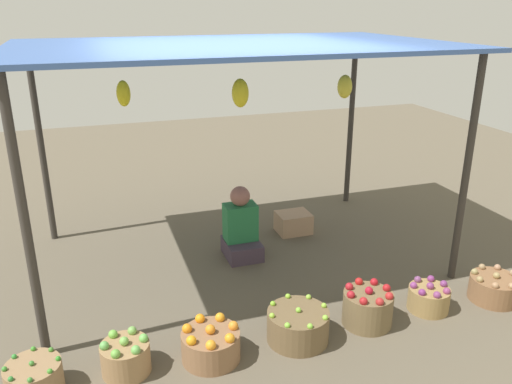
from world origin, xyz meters
TOP-DOWN VIEW (x-y plane):
  - ground_plane at (0.00, 0.00)m, footprint 14.00×14.00m
  - market_stall_structure at (0.00, -0.00)m, footprint 4.08×2.52m
  - vendor_person at (0.04, 0.01)m, footprint 0.36×0.44m
  - basket_green_chilies at (-1.94, -1.56)m, footprint 0.38×0.38m
  - basket_green_apples at (-1.32, -1.52)m, footprint 0.36×0.36m
  - basket_oranges at (-0.69, -1.57)m, footprint 0.45×0.45m
  - basket_limes at (0.04, -1.56)m, footprint 0.50×0.50m
  - basket_red_apples at (0.68, -1.54)m, footprint 0.42×0.42m
  - basket_purple_onions at (1.31, -1.53)m, footprint 0.36×0.36m
  - basket_potatoes at (1.98, -1.58)m, footprint 0.44×0.44m
  - wooden_crate_near_vendor at (0.80, 0.39)m, footprint 0.39×0.32m

SIDE VIEW (x-z plane):
  - ground_plane at x=0.00m, z-range 0.00..0.00m
  - basket_purple_onions at x=1.31m, z-range -0.02..0.25m
  - basket_potatoes at x=1.98m, z-range -0.02..0.25m
  - wooden_crate_near_vendor at x=0.80m, z-range 0.00..0.24m
  - basket_oranges at x=-0.69m, z-range -0.02..0.27m
  - basket_green_chilies at x=-1.94m, z-range -0.01..0.27m
  - basket_green_apples at x=-1.32m, z-range -0.02..0.28m
  - basket_limes at x=0.04m, z-range -0.02..0.28m
  - basket_red_apples at x=0.68m, z-range -0.02..0.33m
  - vendor_person at x=0.04m, z-range -0.09..0.69m
  - market_stall_structure at x=0.00m, z-range 0.97..3.19m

